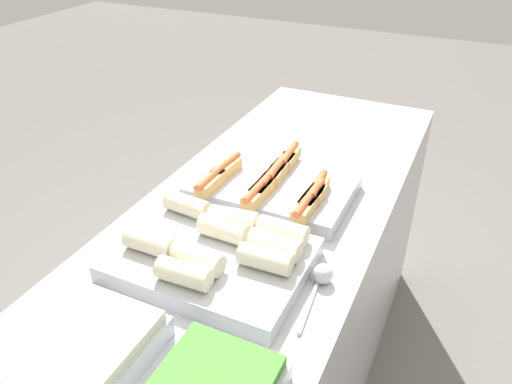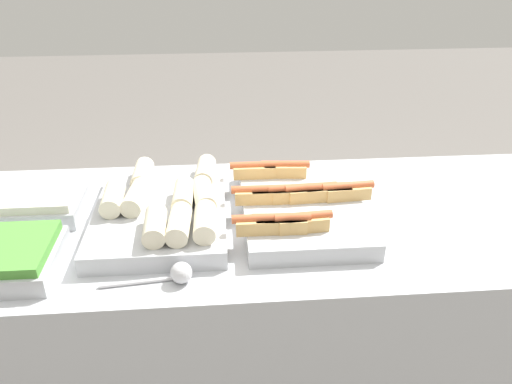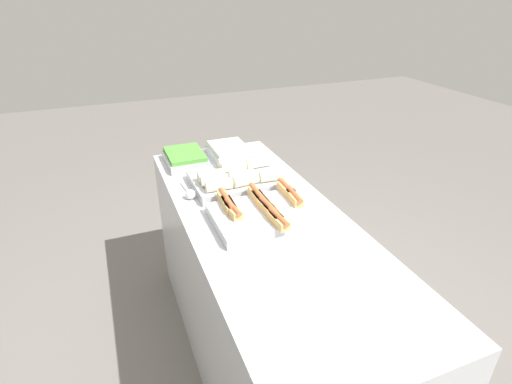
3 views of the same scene
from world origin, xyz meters
name	(u,v)px [view 1 (image 1 of 3)]	position (x,y,z in m)	size (l,w,h in m)	color
counter	(268,306)	(0.00, 0.00, 0.46)	(1.88, 0.72, 0.92)	#B7BABF
tray_hotdogs	(273,186)	(0.01, 0.00, 0.96)	(0.40, 0.48, 0.10)	#B7BABF
tray_wraps	(215,254)	(-0.36, -0.01, 0.96)	(0.35, 0.48, 0.10)	#B7BABF
tray_side_back	(85,354)	(-0.74, 0.08, 0.96)	(0.30, 0.22, 0.07)	#B7BABF
serving_spoon_near	(321,278)	(-0.31, -0.27, 0.95)	(0.21, 0.05, 0.05)	silver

